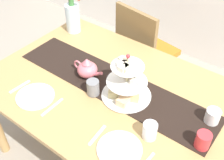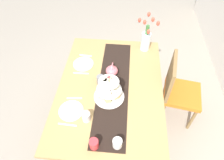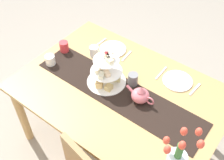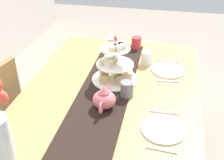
{
  "view_description": "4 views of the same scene",
  "coord_description": "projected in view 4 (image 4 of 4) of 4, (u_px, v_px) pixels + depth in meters",
  "views": [
    {
      "loc": [
        0.81,
        -1.03,
        1.93
      ],
      "look_at": [
        -0.01,
        0.04,
        0.76
      ],
      "focal_mm": 45.57,
      "sensor_mm": 36.0,
      "label": 1
    },
    {
      "loc": [
        1.28,
        0.13,
        2.32
      ],
      "look_at": [
        -0.01,
        0.02,
        0.82
      ],
      "focal_mm": 31.79,
      "sensor_mm": 36.0,
      "label": 2
    },
    {
      "loc": [
        -0.81,
        1.16,
        2.3
      ],
      "look_at": [
        0.06,
        0.03,
        0.82
      ],
      "focal_mm": 45.17,
      "sensor_mm": 36.0,
      "label": 3
    },
    {
      "loc": [
        -1.45,
        -0.31,
        1.7
      ],
      "look_at": [
        -0.05,
        -0.02,
        0.84
      ],
      "focal_mm": 46.0,
      "sensor_mm": 36.0,
      "label": 4
    }
  ],
  "objects": [
    {
      "name": "tiered_cake_stand",
      "position": [
        115.0,
        67.0,
        1.83
      ],
      "size": [
        0.3,
        0.3,
        0.3
      ],
      "color": "beige",
      "rests_on": "table_runner"
    },
    {
      "name": "dinner_plate_right",
      "position": [
        168.0,
        70.0,
        1.98
      ],
      "size": [
        0.23,
        0.23,
        0.01
      ],
      "primitive_type": "cylinder",
      "color": "white",
      "rests_on": "dining_table"
    },
    {
      "name": "knife_right",
      "position": [
        169.0,
        61.0,
        2.1
      ],
      "size": [
        0.02,
        0.17,
        0.01
      ],
      "primitive_type": "cube",
      "rotation": [
        0.0,
        0.0,
        -0.05
      ],
      "color": "silver",
      "rests_on": "dining_table"
    },
    {
      "name": "mug_grey",
      "position": [
        127.0,
        89.0,
        1.69
      ],
      "size": [
        0.08,
        0.08,
        0.09
      ],
      "primitive_type": "cylinder",
      "color": "slate",
      "rests_on": "table_runner"
    },
    {
      "name": "mug_white_text",
      "position": [
        147.0,
        58.0,
        2.05
      ],
      "size": [
        0.08,
        0.08,
        0.09
      ],
      "primitive_type": "cylinder",
      "color": "white",
      "rests_on": "dining_table"
    },
    {
      "name": "knife_left",
      "position": [
        165.0,
        112.0,
        1.58
      ],
      "size": [
        0.02,
        0.17,
        0.01
      ],
      "primitive_type": "cube",
      "rotation": [
        0.0,
        0.0,
        0.01
      ],
      "color": "silver",
      "rests_on": "dining_table"
    },
    {
      "name": "table_runner",
      "position": [
        106.0,
        90.0,
        1.78
      ],
      "size": [
        1.37,
        0.31,
        0.0
      ],
      "primitive_type": "cube",
      "color": "black",
      "rests_on": "dining_table"
    },
    {
      "name": "fork_left",
      "position": [
        162.0,
        150.0,
        1.34
      ],
      "size": [
        0.03,
        0.15,
        0.01
      ],
      "primitive_type": "cube",
      "rotation": [
        0.0,
        0.0,
        -0.07
      ],
      "color": "silver",
      "rests_on": "dining_table"
    },
    {
      "name": "cream_jug",
      "position": [
        113.0,
        43.0,
        2.29
      ],
      "size": [
        0.08,
        0.08,
        0.08
      ],
      "primitive_type": "cylinder",
      "color": "white",
      "rests_on": "dining_table"
    },
    {
      "name": "teapot",
      "position": [
        104.0,
        99.0,
        1.59
      ],
      "size": [
        0.24,
        0.13,
        0.14
      ],
      "color": "#D66B75",
      "rests_on": "table_runner"
    },
    {
      "name": "dining_table",
      "position": [
        111.0,
        103.0,
        1.82
      ],
      "size": [
        1.54,
        1.07,
        0.73
      ],
      "color": "tan",
      "rests_on": "ground_plane"
    },
    {
      "name": "dinner_plate_left",
      "position": [
        163.0,
        129.0,
        1.46
      ],
      "size": [
        0.23,
        0.23,
        0.01
      ],
      "primitive_type": "cylinder",
      "color": "white",
      "rests_on": "dining_table"
    },
    {
      "name": "fork_right",
      "position": [
        167.0,
        81.0,
        1.86
      ],
      "size": [
        0.03,
        0.15,
        0.01
      ],
      "primitive_type": "cube",
      "rotation": [
        0.0,
        0.0,
        0.09
      ],
      "color": "silver",
      "rests_on": "dining_table"
    },
    {
      "name": "mug_orange",
      "position": [
        136.0,
        43.0,
        2.27
      ],
      "size": [
        0.08,
        0.08,
        0.09
      ],
      "primitive_type": "cylinder",
      "color": "red",
      "rests_on": "dining_table"
    }
  ]
}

